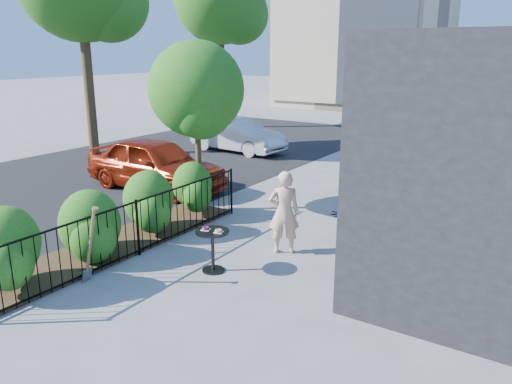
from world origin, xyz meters
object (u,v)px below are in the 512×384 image
Objects in this scene: street_tree_far at (220,3)px; car_silver at (237,135)px; car_red at (155,164)px; shovel at (90,249)px; cafe_table at (213,243)px; patio_tree at (198,95)px; woman at (284,212)px.

street_tree_far is 8.20m from car_silver.
shovel is at bearing -145.29° from car_red.
street_tree_far is at bearing 126.15° from cafe_table.
patio_tree is 4.93× the size of cafe_table.
shovel is (-1.37, -1.50, 0.10)m from cafe_table.
shovel reaches higher than cafe_table.
patio_tree is at bearing -146.00° from car_silver.
patio_tree is 13.95m from street_tree_far.
patio_tree is at bearing -109.89° from car_red.
street_tree_far is at bearing 47.69° from car_silver.
woman is (10.66, -12.34, -5.11)m from street_tree_far.
car_red is at bearing -162.43° from car_silver.
woman is 1.14× the size of shovel.
woman is 10.04m from car_silver.
patio_tree is 7.71m from car_silver.
patio_tree is 3.73m from woman.
patio_tree is 4.69m from shovel.
patio_tree is 3.22m from car_red.
street_tree_far is 5.14× the size of woman.
cafe_table is 1.57m from woman.
shovel is at bearing -151.26° from car_silver.
cafe_table is 0.56× the size of shovel.
car_silver is at bearing -48.08° from street_tree_far.
shovel is 11.50m from car_silver.
cafe_table is at bearing 33.05° from woman.
cafe_table is at bearing -53.85° from street_tree_far.
woman is 0.42× the size of car_silver.
shovel reaches higher than car_silver.
car_red is at bearing -62.49° from street_tree_far.
car_red is 1.10× the size of car_silver.
street_tree_far is 2.15× the size of car_silver.
patio_tree is 2.78× the size of shovel.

